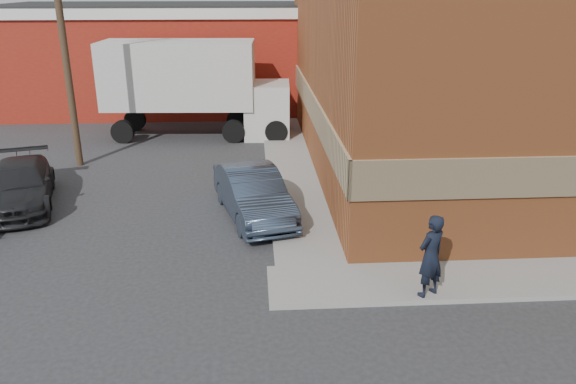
# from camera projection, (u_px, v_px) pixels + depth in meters

# --- Properties ---
(ground) EXTENTS (90.00, 90.00, 0.00)m
(ground) POSITION_uv_depth(u_px,v_px,m) (287.00, 270.00, 13.79)
(ground) COLOR #28282B
(ground) RESTS_ON ground
(brick_building) EXTENTS (14.25, 18.25, 9.36)m
(brick_building) POSITION_uv_depth(u_px,v_px,m) (498.00, 38.00, 21.07)
(brick_building) COLOR #AA572C
(brick_building) RESTS_ON ground
(sidewalk_west) EXTENTS (1.80, 18.00, 0.12)m
(sidewalk_west) POSITION_uv_depth(u_px,v_px,m) (288.00, 160.00, 22.22)
(sidewalk_west) COLOR gray
(sidewalk_west) RESTS_ON ground
(warehouse) EXTENTS (16.30, 8.30, 5.60)m
(warehouse) POSITION_uv_depth(u_px,v_px,m) (157.00, 56.00, 31.16)
(warehouse) COLOR maroon
(warehouse) RESTS_ON ground
(utility_pole) EXTENTS (2.00, 0.26, 9.00)m
(utility_pole) POSITION_uv_depth(u_px,v_px,m) (63.00, 39.00, 20.11)
(utility_pole) COLOR #463523
(utility_pole) RESTS_ON ground
(man) EXTENTS (0.83, 0.75, 1.91)m
(man) POSITION_uv_depth(u_px,v_px,m) (431.00, 256.00, 12.15)
(man) COLOR black
(man) RESTS_ON sidewalk_south
(sedan) EXTENTS (2.64, 4.72, 1.47)m
(sedan) POSITION_uv_depth(u_px,v_px,m) (253.00, 194.00, 16.68)
(sedan) COLOR #313D52
(sedan) RESTS_ON ground
(suv_b) EXTENTS (3.08, 4.99, 1.35)m
(suv_b) POSITION_uv_depth(u_px,v_px,m) (20.00, 185.00, 17.58)
(suv_b) COLOR black
(suv_b) RESTS_ON ground
(box_truck) EXTENTS (8.75, 3.02, 4.26)m
(box_truck) POSITION_uv_depth(u_px,v_px,m) (198.00, 83.00, 25.02)
(box_truck) COLOR silver
(box_truck) RESTS_ON ground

